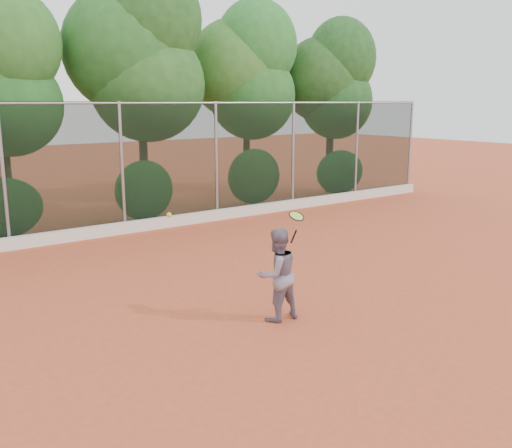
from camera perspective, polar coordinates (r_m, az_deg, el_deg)
ground at (r=10.25m, az=3.38°, el=-7.80°), size 80.00×80.00×0.00m
concrete_curb at (r=15.83m, az=-12.70°, el=-0.32°), size 24.00×0.20×0.30m
tennis_player at (r=9.22m, az=2.12°, el=-5.09°), size 0.77×0.61×1.52m
chainlink_fence at (r=15.73m, az=-13.26°, el=5.88°), size 24.09×0.09×3.50m
foliage_backdrop at (r=17.31m, az=-18.12°, el=14.60°), size 23.70×3.63×7.55m
tennis_racket at (r=9.16m, az=4.04°, el=0.56°), size 0.27×0.26×0.55m
tennis_ball_in_flight at (r=8.04m, az=-8.69°, el=0.90°), size 0.07×0.07×0.07m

